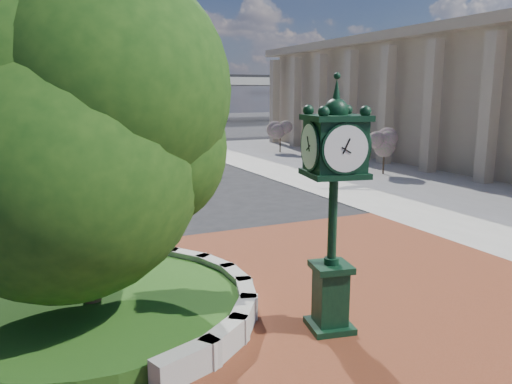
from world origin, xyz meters
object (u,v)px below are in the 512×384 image
Objects in this scene: post_clock at (333,197)px; street_lamp_far at (50,83)px; parked_car at (100,134)px; street_lamp_near at (174,90)px.

post_clock is 0.51× the size of street_lamp_far.
street_lamp_far is at bearing 92.88° from post_clock.
parked_car is at bearing -54.48° from street_lamp_far.
street_lamp_near is at bearing -69.53° from parked_car.
street_lamp_near is (5.23, 29.17, 2.16)m from post_clock.
parked_car is 8.21m from street_lamp_far.
parked_car is at bearing 105.97° from street_lamp_near.
post_clock is 29.72m from street_lamp_near.
post_clock is at bearing -87.12° from street_lamp_far.
parked_car is 14.42m from street_lamp_near.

